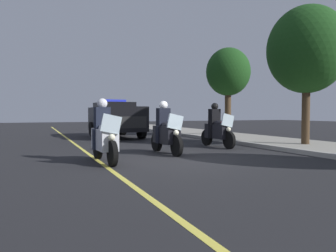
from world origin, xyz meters
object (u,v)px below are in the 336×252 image
at_px(police_motorcycle_lead_left, 104,136).
at_px(police_motorcycle_trailing, 217,129).
at_px(tree_mid_block, 307,50).
at_px(police_suv, 115,118).
at_px(police_motorcycle_lead_right, 166,132).
at_px(tree_far_back, 228,73).

height_order(police_motorcycle_lead_left, police_motorcycle_trailing, same).
bearing_deg(police_motorcycle_lead_left, tree_mid_block, 96.87).
height_order(police_suv, tree_mid_block, tree_mid_block).
height_order(police_motorcycle_lead_right, police_suv, police_suv).
distance_m(police_motorcycle_lead_left, police_motorcycle_trailing, 5.29).
bearing_deg(police_motorcycle_lead_left, police_motorcycle_lead_right, 115.39).
height_order(police_motorcycle_lead_left, tree_mid_block, tree_mid_block).
bearing_deg(tree_far_back, police_motorcycle_lead_left, -50.76).
bearing_deg(tree_mid_block, tree_far_back, 177.16).
xyz_separation_m(police_motorcycle_lead_left, tree_far_back, (-6.90, 8.44, 2.90)).
height_order(police_motorcycle_lead_right, tree_far_back, tree_far_back).
bearing_deg(tree_mid_block, police_motorcycle_trailing, -109.40).
bearing_deg(police_motorcycle_lead_right, police_suv, 178.75).
relative_size(police_motorcycle_lead_right, tree_mid_block, 0.40).
xyz_separation_m(police_motorcycle_trailing, tree_far_back, (-4.75, 3.61, 2.90)).
bearing_deg(tree_mid_block, police_motorcycle_lead_right, -90.70).
relative_size(police_motorcycle_trailing, police_suv, 0.43).
bearing_deg(police_motorcycle_lead_left, tree_far_back, 129.24).
distance_m(police_motorcycle_lead_right, tree_mid_block, 6.68).
xyz_separation_m(police_motorcycle_lead_right, police_motorcycle_trailing, (-1.10, 2.61, 0.00)).
bearing_deg(police_motorcycle_trailing, tree_mid_block, 70.60).
bearing_deg(police_suv, police_motorcycle_lead_right, -1.25).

